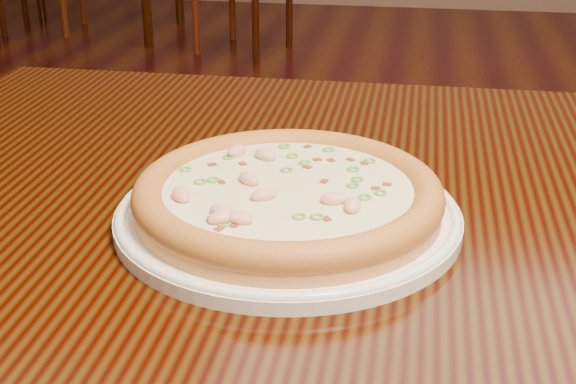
# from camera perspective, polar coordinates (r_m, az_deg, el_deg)

# --- Properties ---
(hero_table) EXTENTS (1.20, 0.80, 0.75)m
(hero_table) POSITION_cam_1_polar(r_m,az_deg,el_deg) (0.80, 9.22, -7.60)
(hero_table) COLOR black
(hero_table) RESTS_ON ground
(plate) EXTENTS (0.31, 0.31, 0.02)m
(plate) POSITION_cam_1_polar(r_m,az_deg,el_deg) (0.71, 0.00, -1.57)
(plate) COLOR white
(plate) RESTS_ON hero_table
(pizza) EXTENTS (0.27, 0.27, 0.03)m
(pizza) POSITION_cam_1_polar(r_m,az_deg,el_deg) (0.70, -0.02, -0.22)
(pizza) COLOR tan
(pizza) RESTS_ON plate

